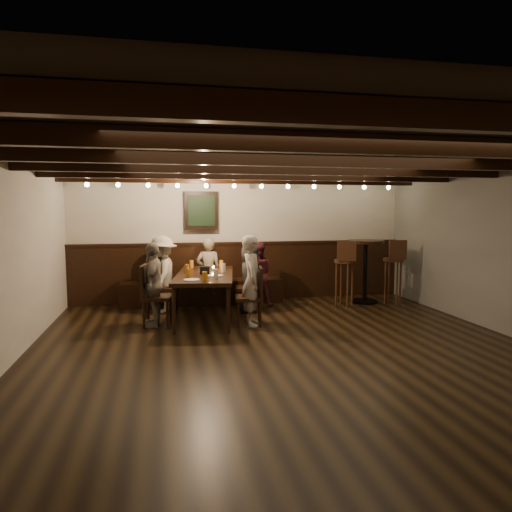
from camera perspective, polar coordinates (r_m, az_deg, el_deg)
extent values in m
plane|color=black|center=(5.77, 4.37, -12.15)|extent=(7.00, 7.00, 0.00)
plane|color=black|center=(5.52, 4.58, 12.28)|extent=(7.00, 7.00, 0.00)
plane|color=beige|center=(8.92, -1.75, 2.17)|extent=(6.50, 0.00, 6.50)
cube|color=black|center=(8.95, -1.69, -2.00)|extent=(6.50, 0.08, 1.10)
cube|color=black|center=(8.64, -6.64, -4.51)|extent=(3.00, 0.45, 0.45)
cube|color=black|center=(8.70, -6.87, 5.66)|extent=(0.62, 0.12, 0.72)
cube|color=black|center=(8.63, -6.84, 5.66)|extent=(0.50, 0.02, 0.58)
cube|color=black|center=(2.86, 21.60, 15.96)|extent=(6.50, 0.10, 0.16)
cube|color=black|center=(3.88, 11.94, 13.51)|extent=(6.50, 0.10, 0.16)
cube|color=black|center=(4.95, 6.47, 11.93)|extent=(6.50, 0.10, 0.16)
cube|color=black|center=(6.06, 3.02, 10.86)|extent=(6.50, 0.10, 0.16)
cube|color=black|center=(7.19, 0.66, 10.11)|extent=(6.50, 0.10, 0.16)
cube|color=black|center=(8.32, -1.06, 9.54)|extent=(6.50, 0.10, 0.16)
sphere|color=#FFE099|center=(8.25, -20.37, 8.37)|extent=(0.07, 0.07, 0.07)
sphere|color=#FFE099|center=(8.16, -10.68, 8.67)|extent=(0.07, 0.07, 0.07)
sphere|color=#FFE099|center=(8.30, -1.03, 8.73)|extent=(0.07, 0.07, 0.07)
sphere|color=#FFE099|center=(8.66, 8.06, 8.56)|extent=(0.07, 0.07, 0.07)
sphere|color=#FFE099|center=(9.21, 16.23, 8.22)|extent=(0.07, 0.07, 0.07)
cube|color=black|center=(7.44, -6.40, -2.41)|extent=(1.18, 2.09, 0.06)
cylinder|color=black|center=(6.63, -10.22, -6.76)|extent=(0.06, 0.06, 0.68)
cylinder|color=black|center=(8.44, -8.60, -3.98)|extent=(0.06, 0.06, 0.68)
cylinder|color=black|center=(6.58, -3.50, -6.78)|extent=(0.06, 0.06, 0.68)
cylinder|color=black|center=(8.40, -3.35, -3.98)|extent=(0.06, 0.06, 0.68)
cube|color=black|center=(8.00, -11.20, -4.00)|extent=(0.46, 0.46, 0.05)
cube|color=black|center=(7.99, -12.54, -2.25)|extent=(0.10, 0.41, 0.45)
cube|color=black|center=(7.12, -12.26, -5.07)|extent=(0.49, 0.49, 0.05)
cube|color=black|center=(7.11, -13.85, -2.99)|extent=(0.11, 0.43, 0.47)
cube|color=black|center=(7.92, -1.10, -4.05)|extent=(0.45, 0.45, 0.05)
cube|color=black|center=(7.89, 0.21, -2.31)|extent=(0.10, 0.40, 0.44)
cube|color=black|center=(7.03, -0.88, -5.25)|extent=(0.47, 0.47, 0.05)
cube|color=black|center=(7.00, 0.63, -3.24)|extent=(0.10, 0.41, 0.45)
imported|color=#242426|center=(8.44, -12.12, -2.31)|extent=(0.63, 0.46, 1.19)
imported|color=gray|center=(8.49, -5.95, -1.95)|extent=(0.50, 0.37, 1.25)
imported|color=maroon|center=(8.34, 0.18, -2.29)|extent=(0.64, 0.53, 1.18)
imported|color=#A59F8C|center=(7.97, -11.59, -2.27)|extent=(0.62, 0.93, 1.33)
imported|color=gray|center=(7.10, -12.69, -3.50)|extent=(0.42, 0.79, 1.28)
imported|color=black|center=(7.89, -0.74, -2.79)|extent=(0.46, 0.63, 1.18)
imported|color=#A29889|center=(6.99, -0.48, -3.08)|extent=(0.40, 0.55, 1.39)
cylinder|color=#BF7219|center=(8.14, -8.07, -1.00)|extent=(0.07, 0.07, 0.14)
cylinder|color=#BF7219|center=(8.06, -4.35, -1.03)|extent=(0.07, 0.07, 0.14)
cylinder|color=#BF7219|center=(7.55, -8.64, -1.55)|extent=(0.07, 0.07, 0.14)
cylinder|color=silver|center=(7.61, -4.06, -1.44)|extent=(0.07, 0.07, 0.14)
cylinder|color=#BF7219|center=(7.00, -8.44, -2.14)|extent=(0.07, 0.07, 0.14)
cylinder|color=silver|center=(6.87, -5.04, -2.25)|extent=(0.07, 0.07, 0.14)
cylinder|color=#BF7219|center=(6.63, -6.42, -2.57)|extent=(0.07, 0.07, 0.14)
cylinder|color=white|center=(6.76, -8.05, -2.97)|extent=(0.24, 0.24, 0.01)
cylinder|color=white|center=(7.13, -5.11, -2.46)|extent=(0.24, 0.24, 0.01)
cube|color=black|center=(7.38, -6.44, -1.78)|extent=(0.15, 0.10, 0.12)
cylinder|color=beige|center=(7.72, -5.38, -1.68)|extent=(0.05, 0.05, 0.05)
cylinder|color=black|center=(9.00, 13.39, -5.52)|extent=(0.49, 0.49, 0.04)
cylinder|color=black|center=(8.91, 13.47, -1.99)|extent=(0.08, 0.08, 1.12)
cylinder|color=black|center=(8.85, 13.57, 1.75)|extent=(0.67, 0.67, 0.06)
cylinder|color=#372011|center=(8.49, 11.03, -0.64)|extent=(0.38, 0.38, 0.06)
cube|color=#372011|center=(8.30, 11.27, 0.60)|extent=(0.34, 0.11, 0.36)
cylinder|color=#372011|center=(8.97, 16.81, -0.44)|extent=(0.38, 0.38, 0.06)
cube|color=#372011|center=(8.79, 17.31, 0.73)|extent=(0.34, 0.06, 0.36)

